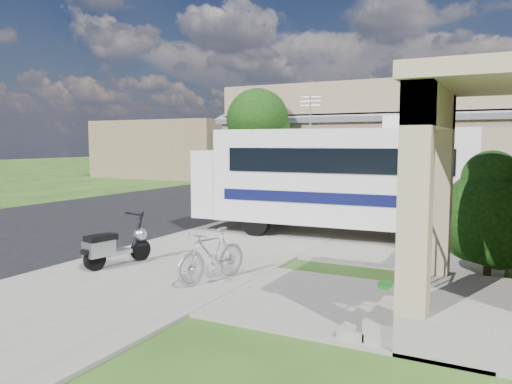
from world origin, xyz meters
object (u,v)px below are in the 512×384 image
at_px(scooter, 114,246).
at_px(pickup_truck, 249,178).
at_px(van, 304,170).
at_px(garden_hose, 390,291).
at_px(shrub, 493,214).
at_px(bicycle, 212,258).
at_px(motorhome, 333,177).

bearing_deg(scooter, pickup_truck, 119.00).
bearing_deg(van, garden_hose, -72.61).
xyz_separation_m(shrub, scooter, (-6.66, -2.70, -0.75)).
distance_m(scooter, garden_hose, 5.32).
distance_m(scooter, bicycle, 2.30).
bearing_deg(shrub, garden_hose, -125.35).
relative_size(motorhome, bicycle, 4.74).
relative_size(shrub, pickup_truck, 0.42).
xyz_separation_m(shrub, van, (-11.03, 18.16, -0.36)).
bearing_deg(scooter, bicycle, 11.39).
relative_size(bicycle, pickup_truck, 0.28).
distance_m(motorhome, pickup_truck, 10.90).
height_order(motorhome, van, motorhome).
xyz_separation_m(scooter, pickup_truck, (-4.31, 13.69, 0.32)).
distance_m(shrub, bicycle, 5.19).
relative_size(motorhome, pickup_truck, 1.32).
distance_m(bicycle, garden_hose, 3.07).
bearing_deg(motorhome, shrub, -38.23).
distance_m(motorhome, scooter, 6.13).
distance_m(bicycle, pickup_truck, 15.21).
bearing_deg(garden_hose, shrub, 54.65).
bearing_deg(motorhome, bicycle, -98.31).
height_order(scooter, pickup_truck, pickup_truck).
distance_m(motorhome, shrub, 4.81).
bearing_deg(garden_hose, motorhome, 118.77).
height_order(shrub, pickup_truck, shrub).
xyz_separation_m(motorhome, scooter, (-2.70, -5.39, -1.14)).
xyz_separation_m(motorhome, shrub, (3.96, -2.69, -0.39)).
bearing_deg(shrub, motorhome, 145.84).
bearing_deg(motorhome, van, 110.46).
bearing_deg(shrub, bicycle, -148.21).
xyz_separation_m(pickup_truck, garden_hose, (9.57, -12.97, -0.69)).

